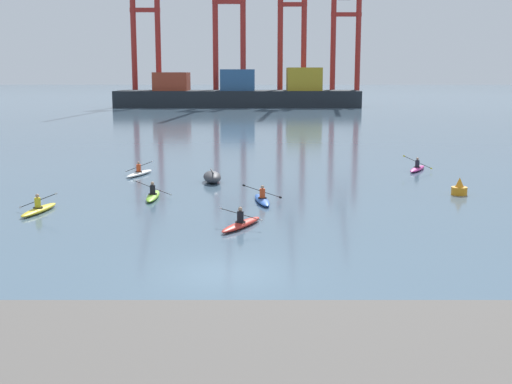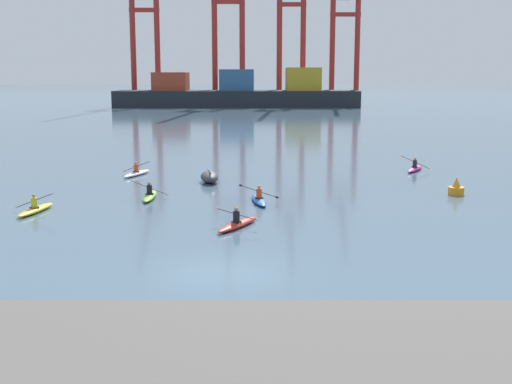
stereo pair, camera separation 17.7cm
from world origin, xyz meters
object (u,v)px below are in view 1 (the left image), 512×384
Objects in this scene: gantry_crane_east_mid at (290,23)px; kayak_lime at (150,195)px; kayak_yellow at (36,209)px; gantry_crane_west_mid at (226,21)px; gantry_crane_east at (343,31)px; capsized_dinghy at (210,177)px; kayak_white at (137,173)px; kayak_blue at (260,199)px; container_barge at (237,94)px; kayak_red at (239,224)px; channel_buoy at (456,188)px; kayak_magenta at (415,168)px; gantry_crane_west at (142,27)px.

kayak_lime is at bearing -96.97° from gantry_crane_east_mid.
gantry_crane_west_mid is at bearing 87.44° from kayak_yellow.
gantry_crane_east is 113.82m from capsized_dinghy.
kayak_lime is 8.74m from kayak_white.
kayak_blue reaches higher than capsized_dinghy.
gantry_crane_east reaches higher than container_barge.
gantry_crane_east_mid is at bearing 80.76° from kayak_yellow.
kayak_blue is (0.99, 5.84, 0.00)m from kayak_red.
gantry_crane_east is 34.25× the size of channel_buoy.
gantry_crane_east_mid reaches higher than container_barge.
capsized_dinghy is at bearing 99.64° from kayak_red.
kayak_lime is at bearing 125.77° from kayak_red.
kayak_blue is (6.11, -110.58, -17.82)m from gantry_crane_west_mid.
gantry_crane_west_mid is 101.77m from kayak_magenta.
gantry_crane_east_mid reaches higher than capsized_dinghy.
kayak_red is at bearing -99.64° from kayak_blue.
kayak_magenta is (12.21, 17.73, 0.00)m from kayak_red.
gantry_crane_west is at bearing 109.73° from kayak_magenta.
gantry_crane_west_mid reaches higher than container_barge.
gantry_crane_west_mid is at bearing 88.77° from kayak_white.
gantry_crane_east_mid is at bearing 8.47° from gantry_crane_west_mid.
kayak_lime is (-25.89, -115.85, -15.98)m from gantry_crane_east.
kayak_lime reaches higher than capsized_dinghy.
gantry_crane_west_mid is 13.83m from gantry_crane_east_mid.
kayak_yellow reaches higher than capsized_dinghy.
kayak_magenta reaches higher than kayak_yellow.
gantry_crane_west_mid reaches higher than capsized_dinghy.
kayak_lime is at bearing -91.22° from container_barge.
capsized_dinghy is at bearing 163.13° from channel_buoy.
kayak_red is 21.53m from kayak_magenta.
gantry_crane_east_mid is 37.16× the size of channel_buoy.
gantry_crane_west is 31.77m from gantry_crane_east_mid.
gantry_crane_west_mid is 26.80m from gantry_crane_east.
kayak_blue is at bearing -168.48° from channel_buoy.
gantry_crane_west is 105.93m from kayak_magenta.
capsized_dinghy is 0.79× the size of kayak_blue.
kayak_magenta is at bearing 32.90° from kayak_yellow.
capsized_dinghy is 6.23m from kayak_lime.
container_barge is 14.56× the size of kayak_yellow.
gantry_crane_east_mid reaches higher than kayak_blue.
capsized_dinghy is at bearing 61.88° from kayak_lime.
kayak_red is at bearing -64.80° from kayak_white.
kayak_red is at bearing -146.46° from channel_buoy.
kayak_magenta reaches higher than kayak_red.
kayak_lime is 1.03× the size of kayak_magenta.
kayak_white is (-19.57, 7.33, -0.19)m from channel_buoy.
container_barge is 14.73× the size of kayak_lime.
capsized_dinghy is 15.06m from channel_buoy.
gantry_crane_west_mid reaches higher than kayak_magenta.
channel_buoy is at bearing 33.54° from kayak_red.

